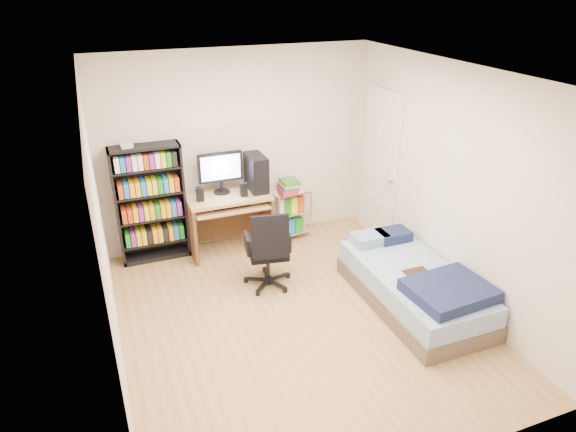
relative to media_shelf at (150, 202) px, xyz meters
name	(u,v)px	position (x,y,z in m)	size (l,w,h in m)	color
room	(297,209)	(1.17, -1.84, 0.50)	(3.58, 4.08, 2.58)	#A68353
media_shelf	(150,202)	(0.00, 0.00, 0.00)	(0.83, 0.28, 1.53)	black
computer_desk	(235,198)	(1.03, -0.11, -0.05)	(1.03, 0.60, 1.30)	tan
office_chair	(269,263)	(1.11, -1.15, -0.45)	(0.65, 0.65, 0.96)	black
wire_cart	(288,200)	(1.77, -0.08, -0.21)	(0.57, 0.45, 0.83)	silver
bed	(415,286)	(2.45, -2.07, -0.52)	(0.92, 1.83, 0.52)	brown
door	(381,167)	(2.90, -0.49, 0.24)	(0.12, 0.80, 2.00)	silver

